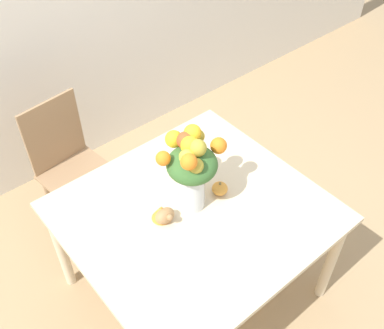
{
  "coord_description": "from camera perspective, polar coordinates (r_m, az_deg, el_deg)",
  "views": [
    {
      "loc": [
        -0.98,
        -1.16,
        2.55
      ],
      "look_at": [
        0.02,
        0.04,
        1.04
      ],
      "focal_mm": 42.0,
      "sensor_mm": 36.0,
      "label": 1
    }
  ],
  "objects": [
    {
      "name": "ground_plane",
      "position": [
        2.97,
        0.27,
        -15.23
      ],
      "size": [
        12.0,
        12.0,
        0.0
      ],
      "primitive_type": "plane",
      "color": "tan"
    },
    {
      "name": "dining_table",
      "position": [
        2.42,
        0.32,
        -7.13
      ],
      "size": [
        1.28,
        1.2,
        0.75
      ],
      "color": "beige",
      "rests_on": "ground_plane"
    },
    {
      "name": "flower_vase",
      "position": [
        2.19,
        -0.06,
        -0.28
      ],
      "size": [
        0.36,
        0.32,
        0.45
      ],
      "color": "silver",
      "rests_on": "dining_table"
    },
    {
      "name": "pumpkin",
      "position": [
        2.41,
        3.55,
        -3.06
      ],
      "size": [
        0.09,
        0.09,
        0.08
      ],
      "color": "gold",
      "rests_on": "dining_table"
    },
    {
      "name": "turkey_figurine",
      "position": [
        2.29,
        -3.7,
        -6.24
      ],
      "size": [
        0.11,
        0.14,
        0.09
      ],
      "color": "#A87A4C",
      "rests_on": "dining_table"
    },
    {
      "name": "dining_chair_near_window",
      "position": [
        3.04,
        -15.02,
        -0.31
      ],
      "size": [
        0.47,
        0.47,
        0.96
      ],
      "rotation": [
        0.0,
        0.0,
        0.12
      ],
      "color": "#9E7A56",
      "rests_on": "ground_plane"
    }
  ]
}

